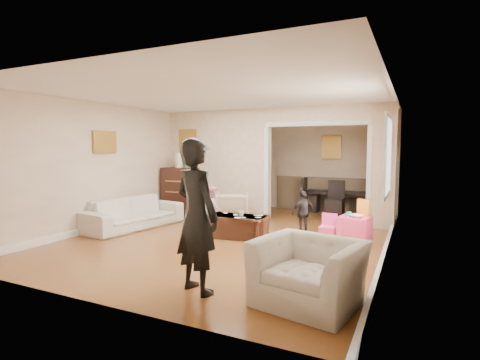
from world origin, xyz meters
The scene contains 27 objects.
floor centered at (0.00, 0.00, 0.00)m, with size 7.00×7.00×0.00m, color #9F5829.
partition_left centered at (-1.38, 1.80, 1.30)m, with size 2.75×0.18×2.60m, color beige.
partition_right centered at (2.48, 1.80, 1.30)m, with size 0.55×0.18×2.60m, color beige.
partition_header centered at (1.10, 1.80, 2.42)m, with size 2.22×0.18×0.35m, color beige.
window_pane centered at (2.73, -0.40, 1.55)m, with size 0.03×0.95×1.10m, color white.
framed_art_partition centered at (-2.20, 1.70, 1.85)m, with size 0.45×0.03×0.55m, color brown.
framed_art_sofa_wall centered at (-2.71, -0.60, 1.80)m, with size 0.03×0.55×0.40m, color brown.
framed_art_alcove centered at (1.10, 3.44, 1.70)m, with size 0.45×0.03×0.55m, color brown.
sofa centered at (-2.22, -0.33, 0.31)m, with size 2.15×0.84×0.63m, color beige.
armchair_back centered at (-0.61, 1.06, 0.33)m, with size 0.71×0.73×0.67m, color tan.
armchair_front centered at (2.11, -2.52, 0.35)m, with size 1.07×0.93×0.69m, color beige.
dresser centered at (-2.24, 1.39, 0.59)m, with size 0.86×0.49×1.19m, color #34150F.
table_lamp centered at (-2.24, 1.39, 1.37)m, with size 0.22×0.22×0.36m, color beige.
potted_plant centered at (-2.04, 1.39, 1.33)m, with size 0.25×0.22×0.28m, color #3C7E38.
coffee_table centered at (0.12, -0.16, 0.21)m, with size 1.10×0.55×0.41m, color #331710.
coffee_cup centered at (0.22, -0.21, 0.46)m, with size 0.11×0.11×0.10m, color silver.
play_table centered at (2.18, 0.32, 0.24)m, with size 0.50×0.50×0.48m, color #FF437D.
cereal_box centered at (2.30, 0.42, 0.63)m, with size 0.20×0.07×0.30m, color gold.
cyan_cup centered at (2.08, 0.27, 0.52)m, with size 0.08×0.08×0.08m, color #23B1B2.
toy_block centered at (2.06, 0.44, 0.50)m, with size 0.08×0.06×0.05m, color red.
play_bowl centered at (2.23, 0.20, 0.51)m, with size 0.22×0.22×0.05m, color white.
dining_table centered at (1.39, 3.22, 0.29)m, with size 1.64×0.92×0.58m, color black.
adult_person centered at (0.85, -2.74, 0.89)m, with size 0.65×0.43×1.79m, color black.
child_kneel_a centered at (-0.73, -0.31, 0.45)m, with size 0.44×0.29×0.90m, color white.
child_kneel_b centered at (-0.58, 0.14, 0.45)m, with size 0.44×0.34×0.91m, color pink.
child_toddler centered at (1.17, 0.59, 0.43)m, with size 0.51×0.21×0.87m, color black.
craft_papers centered at (0.18, -0.16, 0.42)m, with size 0.98×0.52×0.00m.
Camera 1 is at (3.10, -6.32, 1.68)m, focal length 27.69 mm.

